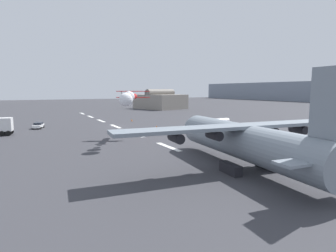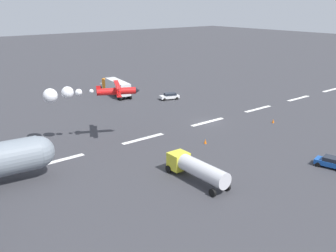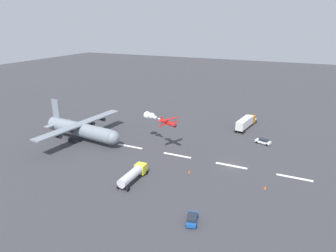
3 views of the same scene
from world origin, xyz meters
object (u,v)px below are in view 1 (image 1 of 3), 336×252
(airport_staff_sedan, at_px, (199,119))
(traffic_cone_near, at_px, (132,120))
(fuel_tanker_truck, at_px, (210,124))
(followme_car_yellow, at_px, (38,125))
(stunt_biplane_red, at_px, (130,98))
(cargo_transport_plane, at_px, (239,139))
(traffic_cone_far, at_px, (157,127))

(airport_staff_sedan, bearing_deg, traffic_cone_near, -120.96)
(fuel_tanker_truck, bearing_deg, airport_staff_sedan, 153.94)
(fuel_tanker_truck, bearing_deg, followme_car_yellow, -124.04)
(followme_car_yellow, bearing_deg, airport_staff_sedan, 81.60)
(stunt_biplane_red, xyz_separation_m, traffic_cone_near, (-32.90, 12.60, -7.81))
(airport_staff_sedan, relative_size, traffic_cone_near, 6.03)
(airport_staff_sedan, xyz_separation_m, traffic_cone_near, (-10.44, -17.41, -0.44))
(cargo_transport_plane, xyz_separation_m, airport_staff_sedan, (-43.16, 23.37, -2.69))
(stunt_biplane_red, distance_m, traffic_cone_near, 36.08)
(stunt_biplane_red, xyz_separation_m, traffic_cone_far, (-15.35, 12.58, -7.81))
(stunt_biplane_red, bearing_deg, traffic_cone_near, 159.05)
(cargo_transport_plane, height_order, traffic_cone_near, cargo_transport_plane)
(cargo_transport_plane, relative_size, traffic_cone_near, 43.07)
(followme_car_yellow, height_order, traffic_cone_far, followme_car_yellow)
(stunt_biplane_red, xyz_separation_m, airport_staff_sedan, (-22.46, 30.00, -7.37))
(cargo_transport_plane, bearing_deg, fuel_tanker_truck, 150.04)
(stunt_biplane_red, distance_m, fuel_tanker_truck, 23.08)
(stunt_biplane_red, relative_size, traffic_cone_far, 18.12)
(cargo_transport_plane, relative_size, airport_staff_sedan, 7.14)
(fuel_tanker_truck, height_order, traffic_cone_far, fuel_tanker_truck)
(fuel_tanker_truck, bearing_deg, cargo_transport_plane, -29.96)
(cargo_transport_plane, distance_m, followme_car_yellow, 53.59)
(cargo_transport_plane, height_order, fuel_tanker_truck, cargo_transport_plane)
(fuel_tanker_truck, bearing_deg, stunt_biplane_red, -76.49)
(fuel_tanker_truck, height_order, airport_staff_sedan, fuel_tanker_truck)
(traffic_cone_far, bearing_deg, fuel_tanker_truck, 41.41)
(cargo_transport_plane, bearing_deg, traffic_cone_far, 170.63)
(stunt_biplane_red, relative_size, followme_car_yellow, 2.86)
(cargo_transport_plane, distance_m, fuel_tanker_truck, 29.93)
(stunt_biplane_red, distance_m, followme_car_yellow, 32.73)
(airport_staff_sedan, bearing_deg, cargo_transport_plane, -28.43)
(stunt_biplane_red, relative_size, fuel_tanker_truck, 1.42)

